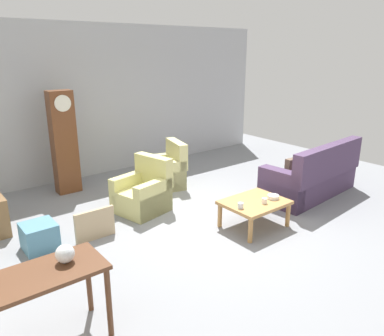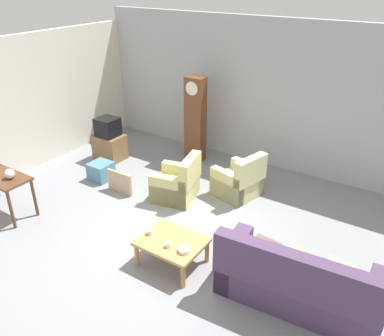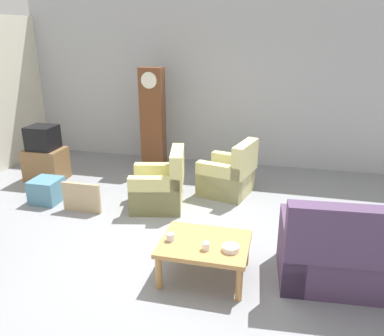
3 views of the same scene
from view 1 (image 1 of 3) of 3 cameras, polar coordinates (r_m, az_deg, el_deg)
name	(u,v)px [view 1 (image 1 of 3)]	position (r m, az deg, el deg)	size (l,w,h in m)	color
ground_plane	(216,223)	(6.10, 3.74, -8.32)	(10.40, 10.40, 0.00)	gray
garage_door_wall	(109,100)	(8.57, -12.58, 10.05)	(8.40, 0.16, 3.20)	#ADAFB5
couch_floral	(312,177)	(7.43, 17.84, -1.36)	(2.16, 1.04, 1.04)	#4C3856
armchair_olive_near	(143,194)	(6.47, -7.46, -3.91)	(0.94, 0.91, 0.92)	#CCC67A
armchair_olive_far	(164,172)	(7.55, -4.23, -0.64)	(0.95, 0.93, 0.92)	#C9C383
coffee_table_wood	(255,205)	(5.90, 9.50, -5.53)	(0.96, 0.76, 0.43)	#B27F47
console_table_dark	(31,288)	(3.72, -23.28, -16.44)	(1.30, 0.56, 0.78)	#56331E
grandfather_clock	(64,143)	(7.49, -18.91, 3.69)	(0.44, 0.30, 1.96)	brown
framed_picture_leaning	(95,225)	(5.68, -14.56, -8.34)	(0.60, 0.05, 0.46)	tan
storage_box_blue	(40,236)	(5.67, -22.20, -9.63)	(0.44, 0.44, 0.38)	teal
glass_dome_cloche	(65,254)	(3.72, -18.78, -12.25)	(0.18, 0.18, 0.18)	silver
cup_white_porcelain	(264,201)	(5.80, 10.96, -4.93)	(0.08, 0.08, 0.08)	white
cup_blue_rimmed	(241,206)	(5.57, 7.40, -5.69)	(0.09, 0.09, 0.08)	silver
bowl_white_stacked	(273,197)	(6.01, 12.26, -4.31)	(0.18, 0.18, 0.06)	white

